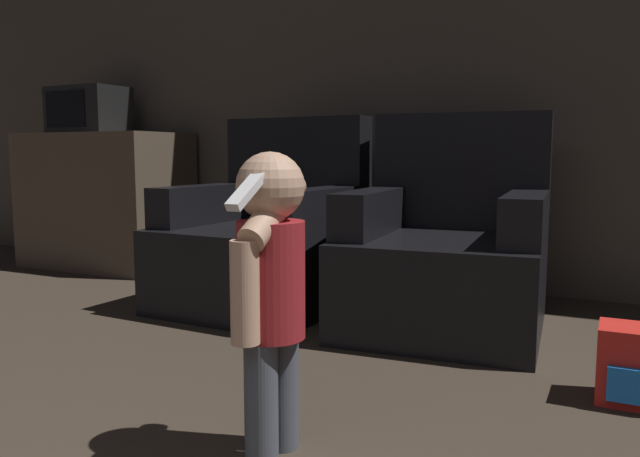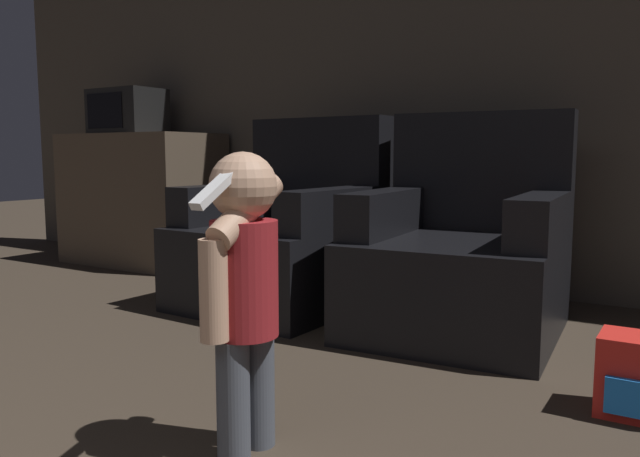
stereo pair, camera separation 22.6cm
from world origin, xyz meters
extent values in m
cube|color=#51493F|center=(0.00, 4.50, 1.30)|extent=(8.40, 0.05, 2.60)
cube|color=black|center=(-0.97, 3.59, 0.21)|extent=(0.87, 0.95, 0.42)
cube|color=black|center=(-0.96, 3.97, 0.70)|extent=(0.84, 0.20, 0.56)
cube|color=black|center=(-1.31, 3.61, 0.52)|extent=(0.19, 0.77, 0.20)
cube|color=black|center=(-0.63, 3.58, 0.52)|extent=(0.19, 0.77, 0.20)
cube|color=black|center=(-0.01, 3.59, 0.21)|extent=(0.90, 0.98, 0.42)
cube|color=black|center=(-0.04, 3.97, 0.70)|extent=(0.85, 0.22, 0.56)
cube|color=black|center=(-0.35, 3.57, 0.52)|extent=(0.21, 0.77, 0.20)
cube|color=black|center=(0.32, 3.62, 0.52)|extent=(0.21, 0.77, 0.20)
cylinder|color=#474C56|center=(-0.10, 2.28, 0.16)|extent=(0.09, 0.09, 0.31)
cylinder|color=#474C56|center=(-0.11, 2.18, 0.16)|extent=(0.09, 0.09, 0.31)
cylinder|color=maroon|center=(-0.11, 2.23, 0.46)|extent=(0.17, 0.17, 0.30)
sphere|color=tan|center=(-0.11, 2.23, 0.70)|extent=(0.17, 0.17, 0.17)
cylinder|color=tan|center=(-0.12, 2.12, 0.45)|extent=(0.07, 0.07, 0.25)
cylinder|color=tan|center=(-0.10, 2.23, 0.64)|extent=(0.07, 0.25, 0.19)
cube|color=white|center=(-0.10, 2.12, 0.70)|extent=(0.04, 0.16, 0.10)
cube|color=red|center=(0.75, 3.02, 0.12)|extent=(0.22, 0.18, 0.24)
cube|color=blue|center=(0.75, 2.93, 0.09)|extent=(0.15, 0.02, 0.11)
cube|color=brown|center=(-2.54, 4.12, 0.46)|extent=(1.11, 0.62, 0.92)
cube|color=black|center=(-2.66, 4.12, 1.08)|extent=(0.51, 0.34, 0.32)
cube|color=black|center=(-2.70, 3.95, 1.08)|extent=(0.35, 0.01, 0.24)
camera|label=1|loc=(0.68, 0.89, 0.78)|focal=35.00mm
camera|label=2|loc=(0.88, 1.00, 0.78)|focal=35.00mm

